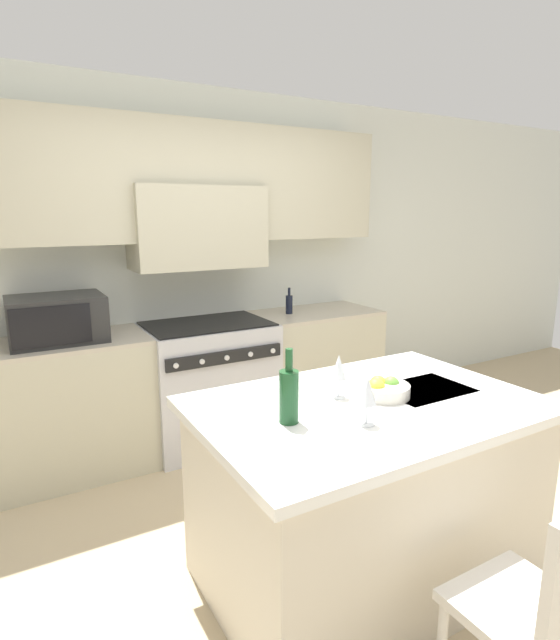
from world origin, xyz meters
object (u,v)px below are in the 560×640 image
(island_chair, at_px, (546,605))
(wine_glass_far, at_px, (339,368))
(wine_bottle, at_px, (289,395))
(fruit_bowl, at_px, (382,389))
(oil_bottle_on_counter, at_px, (289,304))
(microwave, at_px, (57,319))
(range_stove, at_px, (209,383))
(wine_glass_near, at_px, (367,392))

(island_chair, bearing_deg, wine_glass_far, 94.72)
(wine_bottle, distance_m, fruit_bowl, 0.55)
(wine_glass_far, bearing_deg, oil_bottle_on_counter, 66.40)
(microwave, distance_m, fruit_bowl, 2.15)
(microwave, bearing_deg, fruit_bowl, -55.30)
(island_chair, bearing_deg, microwave, 112.40)
(range_stove, distance_m, oil_bottle_on_counter, 0.93)
(range_stove, distance_m, wine_bottle, 1.90)
(wine_glass_near, bearing_deg, microwave, 115.47)
(wine_glass_far, bearing_deg, island_chair, -85.28)
(range_stove, relative_size, fruit_bowl, 3.80)
(wine_glass_near, bearing_deg, fruit_bowl, 38.53)
(island_chair, height_order, fruit_bowl, fruit_bowl)
(wine_glass_near, bearing_deg, oil_bottle_on_counter, 67.63)
(wine_bottle, relative_size, wine_glass_near, 1.51)
(island_chair, bearing_deg, oil_bottle_on_counter, 76.40)
(wine_glass_far, bearing_deg, wine_glass_near, -105.19)
(wine_bottle, relative_size, wine_glass_far, 1.51)
(oil_bottle_on_counter, bearing_deg, wine_bottle, -120.76)
(island_chair, distance_m, oil_bottle_on_counter, 2.86)
(wine_glass_near, distance_m, wine_glass_far, 0.32)
(wine_glass_near, height_order, fruit_bowl, wine_glass_near)
(wine_bottle, bearing_deg, range_stove, 79.05)
(wine_bottle, relative_size, fruit_bowl, 1.27)
(island_chair, distance_m, wine_bottle, 1.11)
(range_stove, bearing_deg, oil_bottle_on_counter, 3.74)
(wine_glass_near, bearing_deg, island_chair, -76.80)
(oil_bottle_on_counter, bearing_deg, microwave, -179.03)
(wine_glass_far, xyz_separation_m, oil_bottle_on_counter, (0.75, 1.71, -0.03))
(island_chair, height_order, wine_bottle, wine_bottle)
(range_stove, height_order, wine_glass_far, wine_glass_far)
(fruit_bowl, distance_m, oil_bottle_on_counter, 1.88)
(island_chair, relative_size, wine_glass_near, 4.50)
(range_stove, relative_size, wine_glass_far, 4.53)
(range_stove, height_order, fruit_bowl, fruit_bowl)
(microwave, relative_size, fruit_bowl, 2.34)
(range_stove, distance_m, microwave, 1.20)
(microwave, height_order, wine_glass_far, microwave)
(wine_glass_far, height_order, fruit_bowl, wine_glass_far)
(wine_glass_near, bearing_deg, range_stove, 87.59)
(microwave, height_order, island_chair, microwave)
(wine_bottle, height_order, wine_glass_near, wine_bottle)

